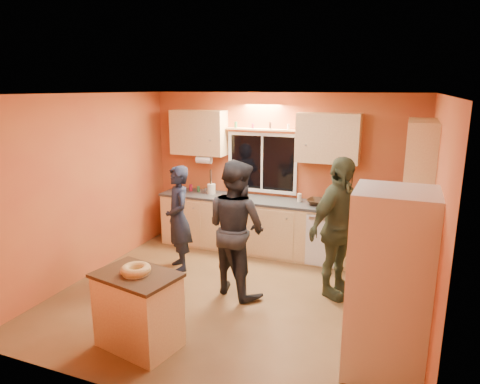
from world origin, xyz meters
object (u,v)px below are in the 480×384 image
at_px(island, 138,309).
at_px(person_right, 338,228).
at_px(refrigerator, 389,284).
at_px(person_left, 178,218).
at_px(person_center, 236,228).

distance_m(island, person_right, 2.64).
relative_size(refrigerator, person_left, 1.14).
height_order(refrigerator, island, refrigerator).
distance_m(person_left, person_right, 2.33).
bearing_deg(island, refrigerator, 23.26).
distance_m(person_left, person_center, 1.16).
distance_m(island, person_center, 1.67).
bearing_deg(person_left, person_right, 47.96).
relative_size(refrigerator, person_right, 0.97).
height_order(refrigerator, person_left, refrigerator).
relative_size(person_left, person_right, 0.85).
bearing_deg(person_center, person_right, -137.10).
bearing_deg(person_center, refrigerator, 177.55).
xyz_separation_m(island, person_right, (1.73, 1.93, 0.51)).
bearing_deg(person_right, person_left, 116.40).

